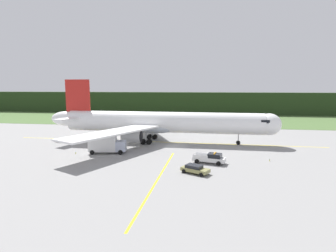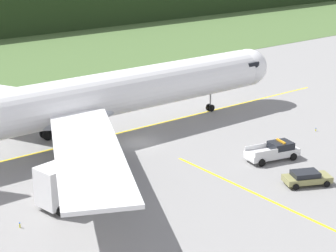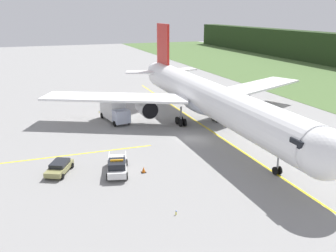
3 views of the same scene
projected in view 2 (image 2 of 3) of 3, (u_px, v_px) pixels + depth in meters
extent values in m
plane|color=gray|center=(139.00, 143.00, 63.58)|extent=(320.00, 320.00, 0.00)
cube|color=yellow|center=(92.00, 139.00, 64.60)|extent=(74.18, 1.42, 0.01)
cube|color=yellow|center=(297.00, 213.00, 47.69)|extent=(0.77, 30.76, 0.01)
cylinder|color=white|center=(91.00, 98.00, 63.06)|extent=(46.43, 5.60, 4.90)
ellipsoid|color=white|center=(248.00, 67.00, 77.14)|extent=(5.46, 4.98, 4.90)
ellipsoid|color=#B5BDCA|center=(72.00, 113.00, 62.14)|extent=(12.54, 5.33, 2.69)
cube|color=black|center=(241.00, 62.00, 76.18)|extent=(1.87, 4.68, 0.70)
cylinder|color=#ACACAC|center=(16.00, 107.00, 66.83)|extent=(4.07, 2.78, 2.71)
cylinder|color=black|center=(32.00, 104.00, 68.03)|extent=(0.16, 2.50, 2.50)
cube|color=white|center=(88.00, 151.00, 49.39)|extent=(15.22, 23.18, 0.35)
cylinder|color=#ACACAC|center=(89.00, 146.00, 54.51)|extent=(4.07, 2.78, 2.71)
cylinder|color=black|center=(107.00, 141.00, 55.71)|extent=(0.16, 2.50, 2.50)
cylinder|color=gray|center=(210.00, 99.00, 74.34)|extent=(0.20, 0.20, 2.40)
cylinder|color=black|center=(209.00, 107.00, 74.92)|extent=(0.90, 0.23, 0.90)
cylinder|color=black|center=(212.00, 108.00, 74.53)|extent=(0.90, 0.23, 0.90)
cylinder|color=gray|center=(51.00, 123.00, 64.48)|extent=(0.28, 0.28, 2.40)
cylinder|color=black|center=(59.00, 133.00, 65.00)|extent=(1.20, 0.32, 1.20)
cylinder|color=black|center=(56.00, 131.00, 65.53)|extent=(1.20, 0.32, 1.20)
cylinder|color=black|center=(48.00, 135.00, 64.19)|extent=(1.20, 0.32, 1.20)
cylinder|color=black|center=(45.00, 133.00, 64.71)|extent=(1.20, 0.32, 1.20)
cylinder|color=gray|center=(80.00, 138.00, 59.71)|extent=(0.28, 0.28, 2.40)
cylinder|color=black|center=(85.00, 146.00, 60.76)|extent=(1.20, 0.32, 1.20)
cylinder|color=black|center=(88.00, 148.00, 60.24)|extent=(1.20, 0.32, 1.20)
cylinder|color=black|center=(73.00, 149.00, 59.95)|extent=(1.20, 0.32, 1.20)
cylinder|color=black|center=(76.00, 151.00, 59.42)|extent=(1.20, 0.32, 1.20)
cube|color=silver|center=(272.00, 153.00, 58.58)|extent=(5.89, 3.28, 0.70)
cube|color=black|center=(281.00, 145.00, 58.76)|extent=(2.61, 2.32, 0.70)
cube|color=silver|center=(256.00, 147.00, 58.68)|extent=(2.62, 0.75, 0.45)
cube|color=silver|center=(267.00, 153.00, 57.06)|extent=(2.62, 0.75, 0.45)
cube|color=orange|center=(281.00, 141.00, 58.62)|extent=(0.53, 1.40, 0.16)
cylinder|color=black|center=(282.00, 150.00, 60.32)|extent=(0.80, 0.42, 0.76)
cylinder|color=black|center=(293.00, 157.00, 58.58)|extent=(0.80, 0.42, 0.76)
cylinder|color=black|center=(251.00, 156.00, 58.82)|extent=(0.80, 0.42, 0.76)
cylinder|color=black|center=(262.00, 163.00, 57.07)|extent=(0.80, 0.42, 0.76)
cube|color=#B0B8D0|center=(101.00, 175.00, 51.48)|extent=(2.28, 2.69, 2.00)
cube|color=white|center=(68.00, 181.00, 48.68)|extent=(5.71, 3.28, 3.35)
cylinder|color=#99999E|center=(79.00, 196.00, 50.01)|extent=(0.78, 0.23, 1.04)
cylinder|color=#99999E|center=(59.00, 204.00, 48.48)|extent=(0.78, 0.23, 1.04)
cylinder|color=black|center=(92.00, 182.00, 52.55)|extent=(0.93, 0.41, 0.90)
cylinder|color=black|center=(110.00, 189.00, 51.05)|extent=(0.93, 0.41, 0.90)
cylinder|color=black|center=(43.00, 202.00, 48.63)|extent=(0.93, 0.41, 0.90)
cylinder|color=black|center=(61.00, 210.00, 47.12)|extent=(0.93, 0.41, 0.90)
cube|color=olive|center=(307.00, 179.00, 52.90)|extent=(4.68, 3.55, 0.55)
cube|color=black|center=(305.00, 174.00, 52.69)|extent=(2.88, 2.51, 0.45)
cylinder|color=black|center=(317.00, 176.00, 54.16)|extent=(0.62, 0.43, 0.60)
cylinder|color=black|center=(327.00, 184.00, 52.43)|extent=(0.62, 0.43, 0.60)
cylinder|color=black|center=(287.00, 179.00, 53.54)|extent=(0.62, 0.43, 0.60)
cylinder|color=black|center=(296.00, 187.00, 51.81)|extent=(0.62, 0.43, 0.60)
cube|color=black|center=(259.00, 150.00, 61.44)|extent=(0.53, 0.53, 0.03)
cone|color=orange|center=(259.00, 147.00, 61.33)|extent=(0.41, 0.41, 0.64)
cylinder|color=yellow|center=(316.00, 130.00, 67.20)|extent=(0.10, 0.10, 0.31)
sphere|color=blue|center=(316.00, 128.00, 67.14)|extent=(0.12, 0.12, 0.12)
cylinder|color=yellow|center=(20.00, 226.00, 45.25)|extent=(0.10, 0.10, 0.36)
sphere|color=blue|center=(20.00, 223.00, 45.18)|extent=(0.12, 0.12, 0.12)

